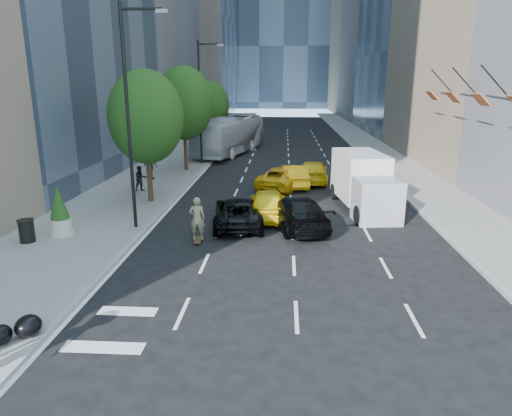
# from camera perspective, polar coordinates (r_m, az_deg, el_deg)

# --- Properties ---
(ground) EXTENTS (160.00, 160.00, 0.00)m
(ground) POSITION_cam_1_polar(r_m,az_deg,el_deg) (17.84, 1.52, -7.12)
(ground) COLOR black
(ground) RESTS_ON ground
(sidewalk_left) EXTENTS (6.00, 120.00, 0.15)m
(sidewalk_left) POSITION_cam_1_polar(r_m,az_deg,el_deg) (47.93, -8.07, 7.13)
(sidewalk_left) COLOR slate
(sidewalk_left) RESTS_ON ground
(sidewalk_right) EXTENTS (4.00, 120.00, 0.15)m
(sidewalk_right) POSITION_cam_1_polar(r_m,az_deg,el_deg) (47.91, 14.97, 6.76)
(sidewalk_right) COLOR slate
(sidewalk_right) RESTS_ON ground
(tower_right_far) EXTENTS (20.00, 24.00, 50.00)m
(tower_right_far) POSITION_cam_1_polar(r_m,az_deg,el_deg) (117.88, 15.28, 23.75)
(tower_right_far) COLOR #82735A
(tower_right_far) RESTS_ON ground
(lamp_near) EXTENTS (2.13, 0.22, 10.00)m
(lamp_near) POSITION_cam_1_polar(r_m,az_deg,el_deg) (21.62, -15.35, 12.16)
(lamp_near) COLOR black
(lamp_near) RESTS_ON sidewalk_left
(lamp_far) EXTENTS (2.13, 0.22, 10.00)m
(lamp_far) POSITION_cam_1_polar(r_m,az_deg,el_deg) (39.10, -6.79, 13.79)
(lamp_far) COLOR black
(lamp_far) RESTS_ON sidewalk_left
(tree_near) EXTENTS (4.20, 4.20, 7.46)m
(tree_near) POSITION_cam_1_polar(r_m,az_deg,el_deg) (26.69, -13.61, 10.97)
(tree_near) COLOR black
(tree_near) RESTS_ON sidewalk_left
(tree_mid) EXTENTS (4.50, 4.50, 7.99)m
(tree_mid) POSITION_cam_1_polar(r_m,az_deg,el_deg) (36.34, -9.01, 12.81)
(tree_mid) COLOR black
(tree_mid) RESTS_ON sidewalk_left
(tree_far) EXTENTS (3.90, 3.90, 6.92)m
(tree_far) POSITION_cam_1_polar(r_m,az_deg,el_deg) (49.14, -5.69, 12.74)
(tree_far) COLOR black
(tree_far) RESTS_ON sidewalk_left
(traffic_signal) EXTENTS (2.48, 0.53, 5.20)m
(traffic_signal) POSITION_cam_1_polar(r_m,az_deg,el_deg) (56.96, -3.58, 12.74)
(traffic_signal) COLOR black
(traffic_signal) RESTS_ON sidewalk_left
(facade_flags) EXTENTS (1.85, 13.30, 2.05)m
(facade_flags) POSITION_cam_1_polar(r_m,az_deg,el_deg) (28.35, 25.04, 12.69)
(facade_flags) COLOR black
(facade_flags) RESTS_ON ground
(skateboarder) EXTENTS (0.75, 0.54, 1.93)m
(skateboarder) POSITION_cam_1_polar(r_m,az_deg,el_deg) (20.13, -7.36, -1.68)
(skateboarder) COLOR olive
(skateboarder) RESTS_ON ground
(black_sedan_lincoln) EXTENTS (2.82, 5.23, 1.39)m
(black_sedan_lincoln) POSITION_cam_1_polar(r_m,az_deg,el_deg) (22.44, -2.25, -0.48)
(black_sedan_lincoln) COLOR black
(black_sedan_lincoln) RESTS_ON ground
(black_sedan_mercedes) EXTENTS (3.56, 5.74, 1.55)m
(black_sedan_mercedes) POSITION_cam_1_polar(r_m,az_deg,el_deg) (22.15, 5.09, -0.53)
(black_sedan_mercedes) COLOR black
(black_sedan_mercedes) RESTS_ON ground
(taxi_a) EXTENTS (1.92, 4.59, 1.55)m
(taxi_a) POSITION_cam_1_polar(r_m,az_deg,el_deg) (23.77, 1.47, 0.63)
(taxi_a) COLOR yellow
(taxi_a) RESTS_ON ground
(taxi_b) EXTENTS (2.12, 4.69, 1.49)m
(taxi_b) POSITION_cam_1_polar(r_m,az_deg,el_deg) (31.09, 4.67, 4.05)
(taxi_b) COLOR #FFB00D
(taxi_b) RESTS_ON ground
(taxi_c) EXTENTS (3.89, 5.60, 1.42)m
(taxi_c) POSITION_cam_1_polar(r_m,az_deg,el_deg) (30.62, 3.37, 3.83)
(taxi_c) COLOR #E0A40B
(taxi_c) RESTS_ON ground
(taxi_d) EXTENTS (2.30, 5.18, 1.48)m
(taxi_d) POSITION_cam_1_polar(r_m,az_deg,el_deg) (32.62, 7.06, 4.51)
(taxi_d) COLOR yellow
(taxi_d) RESTS_ON ground
(city_bus) EXTENTS (6.02, 13.32, 3.61)m
(city_bus) POSITION_cam_1_polar(r_m,az_deg,el_deg) (45.66, -3.24, 9.04)
(city_bus) COLOR silver
(city_bus) RESTS_ON ground
(box_truck) EXTENTS (3.09, 6.62, 3.05)m
(box_truck) POSITION_cam_1_polar(r_m,az_deg,el_deg) (25.81, 13.33, 3.17)
(box_truck) COLOR #B9B9B9
(box_truck) RESTS_ON ground
(pedestrian_a) EXTENTS (1.00, 0.97, 1.63)m
(pedestrian_a) POSITION_cam_1_polar(r_m,az_deg,el_deg) (29.89, -14.24, 3.60)
(pedestrian_a) COLOR black
(pedestrian_a) RESTS_ON sidewalk_left
(pedestrian_b) EXTENTS (1.17, 0.75, 1.84)m
(pedestrian_b) POSITION_cam_1_polar(r_m,az_deg,el_deg) (33.39, -13.06, 5.06)
(pedestrian_b) COLOR black
(pedestrian_b) RESTS_ON sidewalk_left
(trash_can) EXTENTS (0.64, 0.64, 0.95)m
(trash_can) POSITION_cam_1_polar(r_m,az_deg,el_deg) (22.09, -26.74, -2.62)
(trash_can) COLOR black
(trash_can) RESTS_ON sidewalk_left
(planter_shrub) EXTENTS (0.94, 0.94, 2.27)m
(planter_shrub) POSITION_cam_1_polar(r_m,az_deg,el_deg) (22.32, -23.35, -0.43)
(planter_shrub) COLOR beige
(planter_shrub) RESTS_ON sidewalk_left
(garbage_bags) EXTENTS (1.20, 1.15, 0.59)m
(garbage_bags) POSITION_cam_1_polar(r_m,az_deg,el_deg) (14.21, -27.71, -13.29)
(garbage_bags) COLOR black
(garbage_bags) RESTS_ON sidewalk_left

